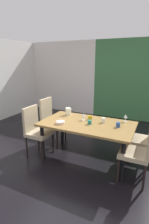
{
  "coord_description": "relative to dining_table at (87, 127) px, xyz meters",
  "views": [
    {
      "loc": [
        1.73,
        -2.73,
        1.87
      ],
      "look_at": [
        0.24,
        0.35,
        0.85
      ],
      "focal_mm": 28.0,
      "sensor_mm": 36.0,
      "label": 1
    }
  ],
  "objects": [
    {
      "name": "ground_plane",
      "position": [
        -0.61,
        -0.13,
        -0.67
      ],
      "size": [
        5.73,
        6.12,
        0.02
      ],
      "primitive_type": "cube",
      "color": "black"
    },
    {
      "name": "back_panel_interior",
      "position": [
        -2.17,
        2.88,
        0.6
      ],
      "size": [
        2.6,
        0.1,
        2.51
      ],
      "primitive_type": "cube",
      "color": "silver",
      "rests_on": "ground_plane"
    },
    {
      "name": "garden_window_panel",
      "position": [
        0.69,
        2.88,
        0.6
      ],
      "size": [
        3.12,
        0.1,
        2.51
      ],
      "primitive_type": "cube",
      "color": "#396E3F",
      "rests_on": "ground_plane"
    },
    {
      "name": "dining_table",
      "position": [
        0.0,
        0.0,
        0.0
      ],
      "size": [
        1.72,
        0.97,
        0.74
      ],
      "color": "olive",
      "rests_on": "ground_plane"
    },
    {
      "name": "chair_right_far",
      "position": [
        0.98,
        0.27,
        -0.11
      ],
      "size": [
        0.44,
        0.44,
        0.98
      ],
      "rotation": [
        0.0,
        0.0,
        1.57
      ],
      "color": "tan",
      "rests_on": "ground_plane"
    },
    {
      "name": "chair_left_far",
      "position": [
        -0.99,
        0.27,
        -0.08
      ],
      "size": [
        0.44,
        0.44,
        1.06
      ],
      "rotation": [
        0.0,
        0.0,
        -1.57
      ],
      "color": "tan",
      "rests_on": "ground_plane"
    },
    {
      "name": "chair_left_near",
      "position": [
        -0.99,
        -0.27,
        -0.1
      ],
      "size": [
        0.44,
        0.44,
        1.0
      ],
      "rotation": [
        0.0,
        0.0,
        -1.57
      ],
      "color": "tan",
      "rests_on": "ground_plane"
    },
    {
      "name": "chair_right_near",
      "position": [
        0.99,
        -0.27,
        -0.1
      ],
      "size": [
        0.44,
        0.44,
        0.99
      ],
      "rotation": [
        0.0,
        0.0,
        1.57
      ],
      "color": "tan",
      "rests_on": "ground_plane"
    },
    {
      "name": "wine_glass_corner",
      "position": [
        -0.13,
        0.12,
        0.18
      ],
      "size": [
        0.07,
        0.07,
        0.14
      ],
      "color": "silver",
      "rests_on": "dining_table"
    },
    {
      "name": "wine_glass_near_window",
      "position": [
        0.63,
        0.39,
        0.19
      ],
      "size": [
        0.07,
        0.07,
        0.14
      ],
      "color": "silver",
      "rests_on": "dining_table"
    },
    {
      "name": "serving_bowl_center",
      "position": [
        -0.43,
        -0.24,
        0.11
      ],
      "size": [
        0.17,
        0.17,
        0.05
      ],
      "primitive_type": "cylinder",
      "color": "beige",
      "rests_on": "dining_table"
    },
    {
      "name": "cup_right",
      "position": [
        -0.03,
        0.22,
        0.12
      ],
      "size": [
        0.08,
        0.08,
        0.07
      ],
      "primitive_type": "cylinder",
      "color": "#B18B15",
      "rests_on": "dining_table"
    },
    {
      "name": "cup_left",
      "position": [
        0.56,
        0.05,
        0.13
      ],
      "size": [
        0.07,
        0.07,
        0.08
      ],
      "primitive_type": "cylinder",
      "color": "#264991",
      "rests_on": "dining_table"
    },
    {
      "name": "cup_west",
      "position": [
        0.27,
        0.16,
        0.13
      ],
      "size": [
        0.07,
        0.07,
        0.09
      ],
      "primitive_type": "cylinder",
      "color": "silver",
      "rests_on": "dining_table"
    },
    {
      "name": "cup_south",
      "position": [
        0.06,
        -0.03,
        0.12
      ],
      "size": [
        0.07,
        0.07,
        0.07
      ],
      "primitive_type": "cylinder",
      "color": "#247263",
      "rests_on": "dining_table"
    },
    {
      "name": "pitcher_front",
      "position": [
        -0.55,
        0.3,
        0.16
      ],
      "size": [
        0.13,
        0.12,
        0.15
      ],
      "color": "white",
      "rests_on": "dining_table"
    }
  ]
}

